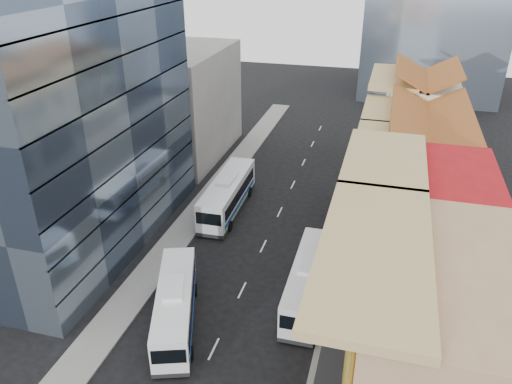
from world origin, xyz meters
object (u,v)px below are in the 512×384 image
(shophouse_tan, at_px, (433,355))
(bus_right, at_px, (309,280))
(bus_left_near, at_px, (175,305))
(office_tower, at_px, (63,87))
(bus_left_far, at_px, (228,194))

(shophouse_tan, relative_size, bus_right, 1.22)
(shophouse_tan, relative_size, bus_left_near, 1.25)
(office_tower, bearing_deg, shophouse_tan, -24.30)
(bus_left_near, xyz_separation_m, bus_right, (9.13, 5.61, 0.04))
(office_tower, relative_size, bus_left_far, 2.39)
(office_tower, distance_m, bus_right, 26.31)
(bus_right, bearing_deg, bus_left_far, 130.82)
(bus_left_near, relative_size, bus_left_far, 0.89)
(bus_left_far, height_order, bus_right, bus_left_far)
(shophouse_tan, xyz_separation_m, office_tower, (-31.00, 14.00, 9.00))
(office_tower, height_order, bus_left_near, office_tower)
(shophouse_tan, height_order, office_tower, office_tower)
(bus_left_near, relative_size, bus_right, 0.98)
(shophouse_tan, xyz_separation_m, bus_left_near, (-17.63, 4.79, -4.20))
(shophouse_tan, bearing_deg, bus_right, 129.25)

